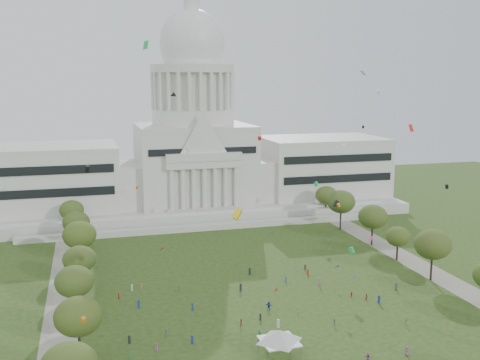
{
  "coord_description": "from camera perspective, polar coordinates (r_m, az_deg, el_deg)",
  "views": [
    {
      "loc": [
        -41.27,
        -104.02,
        51.6
      ],
      "look_at": [
        0.0,
        45.0,
        24.0
      ],
      "focal_mm": 42.0,
      "sensor_mm": 36.0,
      "label": 1
    }
  ],
  "objects": [
    {
      "name": "person_10",
      "position": [
        140.33,
        11.25,
        -11.34
      ],
      "size": [
        0.63,
        0.92,
        1.43
      ],
      "primitive_type": "imported",
      "rotation": [
        0.0,
        0.0,
        1.8
      ],
      "color": "#B21E1E",
      "rests_on": "ground"
    },
    {
      "name": "row_tree_l_2",
      "position": [
        128.81,
        -16.49,
        -9.86
      ],
      "size": [
        8.42,
        8.42,
        11.97
      ],
      "color": "black",
      "rests_on": "ground"
    },
    {
      "name": "person_8",
      "position": [
        123.24,
        0.08,
        -14.25
      ],
      "size": [
        0.75,
        0.49,
        1.47
      ],
      "primitive_type": "imported",
      "rotation": [
        0.0,
        0.0,
        3.21
      ],
      "color": "#B21E1E",
      "rests_on": "ground"
    },
    {
      "name": "row_tree_r_4",
      "position": [
        181.46,
        13.34,
        -3.64
      ],
      "size": [
        9.19,
        9.19,
        13.06
      ],
      "color": "black",
      "rests_on": "ground"
    },
    {
      "name": "row_tree_l_6",
      "position": [
        198.04,
        -16.73,
        -2.95
      ],
      "size": [
        8.19,
        8.19,
        11.64
      ],
      "color": "black",
      "rests_on": "ground"
    },
    {
      "name": "row_tree_r_6",
      "position": [
        215.38,
        8.76,
        -1.54
      ],
      "size": [
        8.42,
        8.42,
        11.97
      ],
      "color": "black",
      "rests_on": "ground"
    },
    {
      "name": "ground",
      "position": [
        123.23,
        5.78,
        -14.69
      ],
      "size": [
        400.0,
        400.0,
        0.0
      ],
      "primitive_type": "plane",
      "color": "#2E4416",
      "rests_on": "ground"
    },
    {
      "name": "person_3",
      "position": [
        124.77,
        9.55,
        -14.04
      ],
      "size": [
        0.58,
        1.08,
        1.65
      ],
      "primitive_type": "imported",
      "rotation": [
        0.0,
        0.0,
        4.68
      ],
      "color": "#4C4C51",
      "rests_on": "ground"
    },
    {
      "name": "kite_swarm",
      "position": [
        124.36,
        4.82,
        -1.79
      ],
      "size": [
        88.32,
        107.53,
        57.13
      ],
      "color": "black",
      "rests_on": "ground"
    },
    {
      "name": "person_9",
      "position": [
        128.27,
        16.53,
        -13.66
      ],
      "size": [
        0.91,
        1.12,
        1.54
      ],
      "primitive_type": "imported",
      "rotation": [
        0.0,
        0.0,
        1.1
      ],
      "color": "#4C4C51",
      "rests_on": "ground"
    },
    {
      "name": "person_0",
      "position": [
        147.36,
        15.59,
        -10.38
      ],
      "size": [
        1.09,
        1.03,
        1.88
      ],
      "primitive_type": "imported",
      "rotation": [
        0.0,
        0.0,
        5.62
      ],
      "color": "#4C4C51",
      "rests_on": "ground"
    },
    {
      "name": "person_11",
      "position": [
        111.66,
        12.87,
        -17.18
      ],
      "size": [
        1.68,
        1.28,
        1.69
      ],
      "primitive_type": "imported",
      "rotation": [
        0.0,
        0.0,
        2.65
      ],
      "color": "#994C8C",
      "rests_on": "ground"
    },
    {
      "name": "event_tent",
      "position": [
        110.04,
        4.02,
        -15.47
      ],
      "size": [
        9.92,
        9.92,
        5.31
      ],
      "color": "#4C4C4C",
      "rests_on": "ground"
    },
    {
      "name": "person_4",
      "position": [
        130.33,
        5.88,
        -12.88
      ],
      "size": [
        0.55,
        0.94,
        1.57
      ],
      "primitive_type": "imported",
      "rotation": [
        0.0,
        0.0,
        4.77
      ],
      "color": "silver",
      "rests_on": "ground"
    },
    {
      "name": "person_5",
      "position": [
        131.01,
        2.95,
        -12.63
      ],
      "size": [
        1.87,
        1.57,
        1.92
      ],
      "primitive_type": "imported",
      "rotation": [
        0.0,
        0.0,
        2.55
      ],
      "color": "navy",
      "rests_on": "ground"
    },
    {
      "name": "capitol",
      "position": [
        223.42,
        -4.7,
        2.55
      ],
      "size": [
        160.0,
        64.5,
        91.3
      ],
      "color": "beige",
      "rests_on": "ground"
    },
    {
      "name": "row_tree_r_2",
      "position": [
        154.3,
        18.99,
        -6.22
      ],
      "size": [
        9.55,
        9.55,
        13.58
      ],
      "color": "black",
      "rests_on": "ground"
    },
    {
      "name": "path_right",
      "position": [
        169.09,
        17.47,
        -8.12
      ],
      "size": [
        8.0,
        160.0,
        0.04
      ],
      "primitive_type": "cube",
      "color": "gray",
      "rests_on": "ground"
    },
    {
      "name": "person_7",
      "position": [
        113.48,
        2.83,
        -16.49
      ],
      "size": [
        0.72,
        0.67,
        1.59
      ],
      "primitive_type": "imported",
      "rotation": [
        0.0,
        0.0,
        3.73
      ],
      "color": "#33723F",
      "rests_on": "ground"
    },
    {
      "name": "path_left",
      "position": [
        143.76,
        -17.45,
        -11.39
      ],
      "size": [
        8.0,
        160.0,
        0.04
      ],
      "primitive_type": "cube",
      "color": "gray",
      "rests_on": "ground"
    },
    {
      "name": "row_tree_r_5",
      "position": [
        198.17,
        10.24,
        -2.18
      ],
      "size": [
        9.82,
        9.82,
        13.96
      ],
      "color": "black",
      "rests_on": "ground"
    },
    {
      "name": "person_6",
      "position": [
        115.75,
        16.59,
        -16.3
      ],
      "size": [
        0.78,
        1.01,
        1.83
      ],
      "primitive_type": "imported",
      "rotation": [
        0.0,
        0.0,
        1.81
      ],
      "color": "#994C8C",
      "rests_on": "ground"
    },
    {
      "name": "row_tree_l_5",
      "position": [
        180.32,
        -16.31,
        -4.15
      ],
      "size": [
        8.33,
        8.33,
        11.85
      ],
      "color": "black",
      "rests_on": "ground"
    },
    {
      "name": "row_tree_l_4",
      "position": [
        162.06,
        -16.0,
        -5.38
      ],
      "size": [
        9.29,
        9.29,
        13.21
      ],
      "color": "black",
      "rests_on": "ground"
    },
    {
      "name": "row_tree_r_3",
      "position": [
        168.83,
        15.74,
        -5.56
      ],
      "size": [
        7.01,
        7.01,
        9.98
      ],
      "color": "black",
      "rests_on": "ground"
    },
    {
      "name": "distant_crowd",
      "position": [
        133.19,
        -1.0,
        -12.28
      ],
      "size": [
        59.18,
        38.95,
        1.94
      ],
      "color": "#33723F",
      "rests_on": "ground"
    },
    {
      "name": "row_tree_l_3",
      "position": [
        144.63,
        -16.01,
        -7.74
      ],
      "size": [
        8.12,
        8.12,
        11.55
      ],
      "color": "black",
      "rests_on": "ground"
    },
    {
      "name": "row_tree_l_1",
      "position": [
        109.72,
        -16.12,
        -13.17
      ],
      "size": [
        8.86,
        8.86,
        12.59
      ],
      "color": "black",
      "rests_on": "ground"
    },
    {
      "name": "person_2",
      "position": [
        139.41,
        12.75,
        -11.53
      ],
      "size": [
        0.8,
        0.59,
        1.5
      ],
      "primitive_type": "imported",
      "rotation": [
        0.0,
        0.0,
        0.2
      ],
      "color": "#B21E1E",
      "rests_on": "ground"
    }
  ]
}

